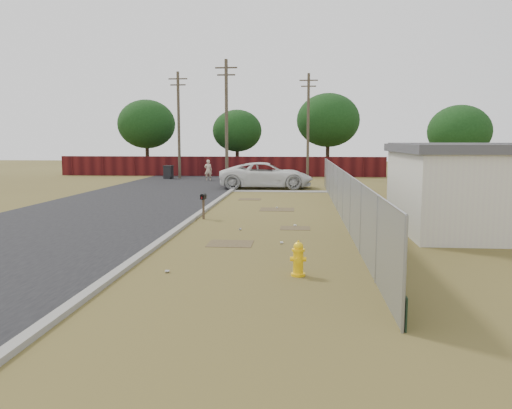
# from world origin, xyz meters

# --- Properties ---
(ground) EXTENTS (120.00, 120.00, 0.00)m
(ground) POSITION_xyz_m (0.00, 0.00, 0.00)
(ground) COLOR brown
(ground) RESTS_ON ground
(street) EXTENTS (15.10, 60.00, 0.12)m
(street) POSITION_xyz_m (-6.76, 8.05, 0.02)
(street) COLOR black
(street) RESTS_ON ground
(chainlink_fence) EXTENTS (0.10, 27.06, 2.02)m
(chainlink_fence) POSITION_xyz_m (3.12, 1.03, 0.80)
(chainlink_fence) COLOR gray
(chainlink_fence) RESTS_ON ground
(privacy_fence) EXTENTS (30.00, 0.12, 1.80)m
(privacy_fence) POSITION_xyz_m (-6.00, 25.00, 0.90)
(privacy_fence) COLOR #4A0F11
(privacy_fence) RESTS_ON ground
(utility_poles) EXTENTS (12.60, 8.24, 9.00)m
(utility_poles) POSITION_xyz_m (-3.67, 20.67, 4.69)
(utility_poles) COLOR brown
(utility_poles) RESTS_ON ground
(houses) EXTENTS (9.30, 17.24, 3.10)m
(houses) POSITION_xyz_m (9.70, 3.13, 1.56)
(houses) COLOR beige
(houses) RESTS_ON ground
(horizon_trees) EXTENTS (33.32, 31.94, 7.78)m
(horizon_trees) POSITION_xyz_m (0.84, 23.56, 4.63)
(horizon_trees) COLOR #312416
(horizon_trees) RESTS_ON ground
(fire_hydrant) EXTENTS (0.39, 0.38, 0.86)m
(fire_hydrant) POSITION_xyz_m (1.34, -8.56, 0.40)
(fire_hydrant) COLOR yellow
(fire_hydrant) RESTS_ON ground
(mailbox) EXTENTS (0.20, 0.46, 1.06)m
(mailbox) POSITION_xyz_m (-2.60, -0.13, 0.84)
(mailbox) COLOR brown
(mailbox) RESTS_ON ground
(pickup_truck) EXTENTS (6.53, 3.38, 1.76)m
(pickup_truck) POSITION_xyz_m (-0.96, 13.66, 0.88)
(pickup_truck) COLOR silver
(pickup_truck) RESTS_ON ground
(pedestrian) EXTENTS (0.64, 0.44, 1.70)m
(pedestrian) POSITION_xyz_m (-6.08, 19.71, 0.85)
(pedestrian) COLOR #C7AD92
(pedestrian) RESTS_ON ground
(trash_bin) EXTENTS (0.82, 0.90, 1.14)m
(trash_bin) POSITION_xyz_m (-9.82, 21.38, 0.58)
(trash_bin) COLOR black
(trash_bin) RESTS_ON ground
(scattered_litter) EXTENTS (3.15, 12.08, 0.07)m
(scattered_litter) POSITION_xyz_m (-0.08, -2.85, 0.04)
(scattered_litter) COLOR beige
(scattered_litter) RESTS_ON ground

